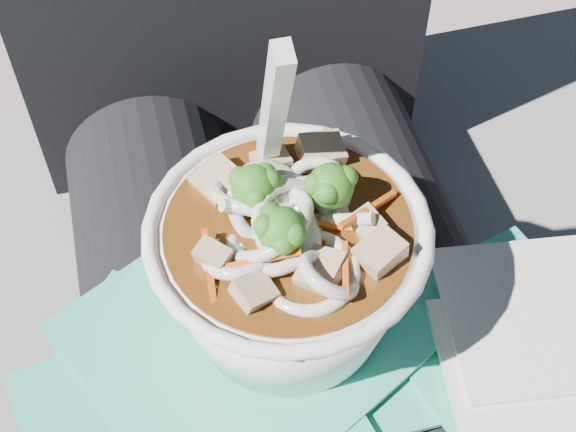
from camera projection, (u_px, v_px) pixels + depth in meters
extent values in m
cube|color=slate|center=(265.00, 362.00, 0.91)|extent=(1.01, 0.53, 0.42)
cylinder|color=black|center=(191.00, 382.00, 0.58)|extent=(0.14, 0.48, 0.14)
cylinder|color=black|center=(409.00, 332.00, 0.61)|extent=(0.14, 0.48, 0.14)
cube|color=#29AD8C|center=(169.00, 383.00, 0.50)|extent=(0.19, 0.19, 0.00)
cube|color=#29AD8C|center=(329.00, 333.00, 0.52)|extent=(0.16, 0.16, 0.00)
cube|color=#29AD8C|center=(287.00, 284.00, 0.54)|extent=(0.15, 0.18, 0.00)
cube|color=#29AD8C|center=(505.00, 345.00, 0.51)|extent=(0.17, 0.17, 0.00)
cube|color=#29AD8C|center=(260.00, 256.00, 0.55)|extent=(0.12, 0.16, 0.00)
cube|color=#29AD8C|center=(246.00, 331.00, 0.51)|extent=(0.26, 0.25, 0.00)
cube|color=silver|center=(542.00, 375.00, 0.49)|extent=(0.13, 0.13, 0.00)
cube|color=silver|center=(535.00, 314.00, 0.51)|extent=(0.13, 0.13, 0.00)
torus|color=white|center=(288.00, 229.00, 0.45)|extent=(0.17, 0.17, 0.01)
cylinder|color=#49250A|center=(288.00, 232.00, 0.45)|extent=(0.14, 0.14, 0.01)
torus|color=beige|center=(295.00, 225.00, 0.44)|extent=(0.06, 0.05, 0.06)
torus|color=beige|center=(286.00, 229.00, 0.45)|extent=(0.05, 0.05, 0.02)
torus|color=beige|center=(254.00, 194.00, 0.46)|extent=(0.07, 0.07, 0.04)
torus|color=beige|center=(269.00, 204.00, 0.45)|extent=(0.06, 0.05, 0.05)
torus|color=beige|center=(316.00, 191.00, 0.46)|extent=(0.06, 0.06, 0.03)
torus|color=beige|center=(309.00, 273.00, 0.43)|extent=(0.06, 0.06, 0.01)
torus|color=beige|center=(301.00, 207.00, 0.45)|extent=(0.05, 0.05, 0.03)
torus|color=beige|center=(268.00, 227.00, 0.44)|extent=(0.06, 0.05, 0.05)
torus|color=beige|center=(311.00, 216.00, 0.45)|extent=(0.06, 0.06, 0.04)
torus|color=beige|center=(273.00, 248.00, 0.44)|extent=(0.06, 0.06, 0.03)
torus|color=beige|center=(283.00, 218.00, 0.44)|extent=(0.05, 0.05, 0.03)
torus|color=beige|center=(239.00, 254.00, 0.43)|extent=(0.05, 0.05, 0.03)
torus|color=beige|center=(329.00, 275.00, 0.42)|extent=(0.04, 0.05, 0.04)
cylinder|color=beige|center=(271.00, 215.00, 0.45)|extent=(0.02, 0.03, 0.02)
cylinder|color=beige|center=(253.00, 210.00, 0.45)|extent=(0.04, 0.01, 0.03)
cylinder|color=beige|center=(348.00, 220.00, 0.44)|extent=(0.03, 0.02, 0.02)
cylinder|color=#7D9D4C|center=(330.00, 200.00, 0.45)|extent=(0.01, 0.01, 0.02)
sphere|color=#1F5F15|center=(331.00, 186.00, 0.44)|extent=(0.03, 0.03, 0.03)
sphere|color=#1F5F15|center=(327.00, 192.00, 0.43)|extent=(0.01, 0.01, 0.01)
sphere|color=#1F5F15|center=(316.00, 184.00, 0.44)|extent=(0.01, 0.01, 0.01)
sphere|color=#1F5F15|center=(343.00, 176.00, 0.44)|extent=(0.01, 0.01, 0.01)
sphere|color=#1F5F15|center=(346.00, 177.00, 0.44)|extent=(0.01, 0.01, 0.01)
cylinder|color=#7D9D4C|center=(255.00, 201.00, 0.45)|extent=(0.01, 0.01, 0.02)
sphere|color=#1F5F15|center=(254.00, 187.00, 0.44)|extent=(0.03, 0.03, 0.03)
sphere|color=#1F5F15|center=(270.00, 180.00, 0.44)|extent=(0.01, 0.01, 0.01)
sphere|color=#1F5F15|center=(240.00, 178.00, 0.44)|extent=(0.01, 0.01, 0.01)
sphere|color=#1F5F15|center=(256.00, 198.00, 0.43)|extent=(0.01, 0.01, 0.01)
sphere|color=#1F5F15|center=(265.00, 174.00, 0.44)|extent=(0.01, 0.01, 0.01)
cylinder|color=#7D9D4C|center=(282.00, 244.00, 0.43)|extent=(0.01, 0.01, 0.02)
sphere|color=#1F5F15|center=(282.00, 230.00, 0.42)|extent=(0.03, 0.03, 0.03)
sphere|color=#1F5F15|center=(265.00, 226.00, 0.42)|extent=(0.01, 0.01, 0.01)
sphere|color=#1F5F15|center=(283.00, 243.00, 0.42)|extent=(0.01, 0.01, 0.01)
sphere|color=#1F5F15|center=(271.00, 214.00, 0.42)|extent=(0.01, 0.01, 0.01)
sphere|color=#1F5F15|center=(294.00, 234.00, 0.42)|extent=(0.01, 0.01, 0.01)
cube|color=#D85012|center=(263.00, 259.00, 0.42)|extent=(0.04, 0.01, 0.01)
cube|color=#D85012|center=(313.00, 223.00, 0.45)|extent=(0.05, 0.02, 0.01)
cube|color=#D85012|center=(304.00, 240.00, 0.44)|extent=(0.04, 0.01, 0.00)
cube|color=#D85012|center=(306.00, 161.00, 0.47)|extent=(0.04, 0.04, 0.01)
cube|color=#D85012|center=(368.00, 209.00, 0.45)|extent=(0.04, 0.03, 0.01)
cube|color=#D85012|center=(346.00, 268.00, 0.42)|extent=(0.01, 0.04, 0.01)
cube|color=#D85012|center=(209.00, 271.00, 0.43)|extent=(0.01, 0.05, 0.02)
cube|color=#9D7D58|center=(368.00, 226.00, 0.45)|extent=(0.02, 0.03, 0.02)
cube|color=#9D7D58|center=(321.00, 152.00, 0.48)|extent=(0.03, 0.02, 0.02)
cube|color=#9D7D58|center=(271.00, 164.00, 0.47)|extent=(0.02, 0.02, 0.01)
cube|color=#9D7D58|center=(219.00, 182.00, 0.47)|extent=(0.04, 0.04, 0.02)
cube|color=#9D7D58|center=(213.00, 255.00, 0.43)|extent=(0.02, 0.02, 0.01)
cube|color=#9D7D58|center=(254.00, 292.00, 0.42)|extent=(0.03, 0.03, 0.02)
cube|color=#9D7D58|center=(322.00, 273.00, 0.43)|extent=(0.03, 0.03, 0.02)
cube|color=#9D7D58|center=(380.00, 253.00, 0.43)|extent=(0.03, 0.03, 0.02)
ellipsoid|color=white|center=(294.00, 236.00, 0.44)|extent=(0.03, 0.04, 0.01)
cube|color=white|center=(274.00, 113.00, 0.43)|extent=(0.01, 0.06, 0.13)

